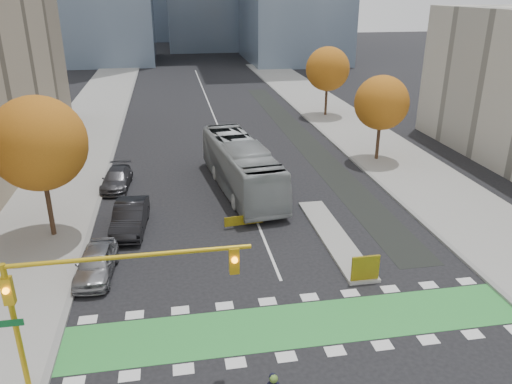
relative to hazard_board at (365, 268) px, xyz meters
name	(u,v)px	position (x,y,z in m)	size (l,w,h in m)	color
ground	(308,347)	(-4.00, -4.20, -0.80)	(300.00, 300.00, 0.00)	black
sidewalk_west	(54,187)	(-17.50, 15.80, -0.73)	(7.00, 120.00, 0.15)	gray
sidewalk_east	(403,166)	(9.50, 15.80, -0.73)	(7.00, 120.00, 0.15)	gray
curb_west	(104,184)	(-14.00, 15.80, -0.73)	(0.30, 120.00, 0.16)	gray
curb_east	(362,168)	(6.00, 15.80, -0.73)	(0.30, 120.00, 0.16)	gray
bike_crossing	(299,324)	(-4.00, -2.70, -0.79)	(20.00, 3.00, 0.01)	green
centre_line	(214,116)	(-4.00, 35.80, -0.80)	(0.15, 70.00, 0.01)	silver
bike_lane_paint	(300,137)	(3.50, 25.80, -0.80)	(2.50, 50.00, 0.01)	black
median_island	(333,237)	(0.00, 4.80, -0.72)	(1.60, 10.00, 0.16)	gray
hazard_board	(365,268)	(0.00, 0.00, 0.00)	(1.40, 0.12, 1.30)	yellow
tree_west	(39,144)	(-16.00, 7.80, 4.82)	(5.20, 5.20, 8.22)	#332114
tree_east_near	(382,103)	(8.00, 17.80, 4.06)	(4.40, 4.40, 7.08)	#332114
tree_east_far	(328,69)	(8.50, 33.80, 4.44)	(4.80, 4.80, 7.65)	#332114
traffic_signal_west	(90,288)	(-11.93, -4.71, 3.23)	(8.53, 0.56, 5.20)	#BF9914
bus	(241,166)	(-4.17, 13.22, 0.98)	(2.98, 12.75, 3.55)	#9BA1A3
parked_car_a	(96,263)	(-13.00, 2.89, -0.06)	(1.75, 4.35, 1.48)	#939398
parked_car_b	(130,217)	(-11.62, 7.89, 0.03)	(1.76, 5.05, 1.66)	black
parked_car_c	(117,179)	(-13.00, 15.13, -0.13)	(1.87, 4.59, 1.33)	#444348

